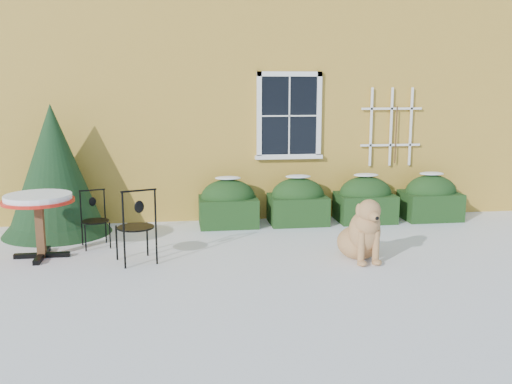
{
  "coord_description": "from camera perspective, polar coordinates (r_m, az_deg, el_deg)",
  "views": [
    {
      "loc": [
        -1.2,
        -7.62,
        2.5
      ],
      "look_at": [
        0.0,
        1.0,
        0.9
      ],
      "focal_mm": 40.0,
      "sensor_mm": 36.0,
      "label": 1
    }
  ],
  "objects": [
    {
      "name": "hedge_row",
      "position": [
        10.77,
        7.58,
        -0.91
      ],
      "size": [
        4.95,
        0.8,
        0.91
      ],
      "color": "black",
      "rests_on": "ground"
    },
    {
      "name": "ground",
      "position": [
        8.11,
        0.98,
        -7.54
      ],
      "size": [
        80.0,
        80.0,
        0.0
      ],
      "primitive_type": "plane",
      "color": "white",
      "rests_on": "ground"
    },
    {
      "name": "evergreen_shrub",
      "position": [
        10.36,
        -19.48,
        0.93
      ],
      "size": [
        1.85,
        1.85,
        2.24
      ],
      "rotation": [
        0.0,
        0.0,
        0.3
      ],
      "color": "black",
      "rests_on": "ground"
    },
    {
      "name": "dog",
      "position": [
        8.48,
        10.59,
        -4.17
      ],
      "size": [
        0.67,
        1.09,
        0.97
      ],
      "rotation": [
        0.0,
        0.0,
        0.09
      ],
      "color": "tan",
      "rests_on": "ground"
    },
    {
      "name": "house",
      "position": [
        14.69,
        -3.32,
        13.2
      ],
      "size": [
        12.4,
        8.4,
        6.4
      ],
      "color": "gold",
      "rests_on": "ground"
    },
    {
      "name": "bistro_table",
      "position": [
        8.95,
        -20.92,
        -1.23
      ],
      "size": [
        1.03,
        1.03,
        0.96
      ],
      "rotation": [
        0.0,
        0.0,
        -0.4
      ],
      "color": "black",
      "rests_on": "ground"
    },
    {
      "name": "patio_chair_far",
      "position": [
        9.39,
        -15.82,
        -2.6
      ],
      "size": [
        0.5,
        0.49,
        0.9
      ],
      "rotation": [
        0.0,
        0.0,
        0.29
      ],
      "color": "black",
      "rests_on": "ground"
    },
    {
      "name": "patio_chair_near",
      "position": [
        8.35,
        -11.86,
        -3.31
      ],
      "size": [
        0.63,
        0.62,
        1.11
      ],
      "rotation": [
        0.0,
        0.0,
        3.48
      ],
      "color": "black",
      "rests_on": "ground"
    }
  ]
}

